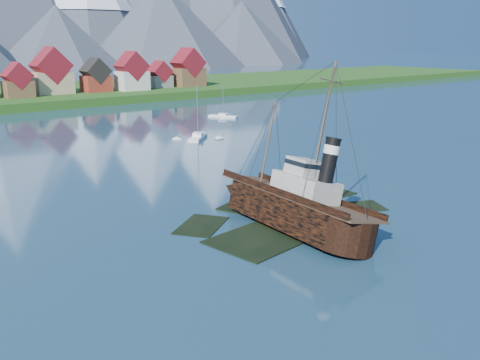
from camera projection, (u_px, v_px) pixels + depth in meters
ground at (285, 223)px, 69.08m from camera, size 1400.00×1400.00×0.00m
shoal at (284, 219)px, 71.87m from camera, size 31.71×21.24×1.14m
tugboat_wreck at (283, 204)px, 67.77m from camera, size 6.50×27.99×22.18m
sailboat_d at (198, 138)px, 126.74m from camera, size 8.74×8.32×13.18m
sailboat_e at (223, 117)px, 161.55m from camera, size 6.53×8.88×10.43m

